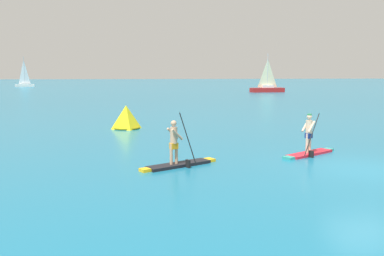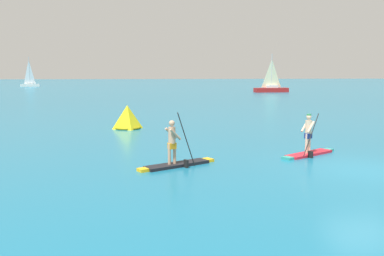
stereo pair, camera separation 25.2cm
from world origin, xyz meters
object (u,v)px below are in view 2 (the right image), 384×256
at_px(paddleboarder_mid_center, 309,146).
at_px(sailboat_right_horizon, 271,88).
at_px(race_marker_buoy, 127,118).
at_px(paddleboarder_near_left, 176,156).
at_px(sailboat_left_horizon, 30,82).

distance_m(paddleboarder_mid_center, sailboat_right_horizon, 56.72).
relative_size(paddleboarder_mid_center, race_marker_buoy, 1.73).
bearing_deg(paddleboarder_near_left, paddleboarder_mid_center, -14.64).
relative_size(paddleboarder_near_left, paddleboarder_mid_center, 1.03).
xyz_separation_m(paddleboarder_mid_center, sailboat_left_horizon, (-33.80, 90.62, 0.74)).
relative_size(race_marker_buoy, sailboat_left_horizon, 0.22).
relative_size(paddleboarder_near_left, race_marker_buoy, 1.78).
bearing_deg(sailboat_left_horizon, paddleboarder_mid_center, -89.50).
xyz_separation_m(sailboat_left_horizon, sailboat_right_horizon, (50.22, -36.33, -0.32)).
distance_m(paddleboarder_mid_center, sailboat_left_horizon, 96.72).
bearing_deg(paddleboarder_mid_center, sailboat_right_horizon, -138.07).
distance_m(paddleboarder_near_left, paddleboarder_mid_center, 5.79).
bearing_deg(sailboat_left_horizon, sailboat_right_horizon, -55.83).
bearing_deg(sailboat_right_horizon, race_marker_buoy, 56.02).
bearing_deg(paddleboarder_near_left, sailboat_right_horizon, 40.52).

